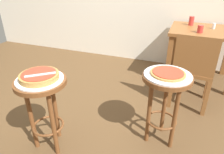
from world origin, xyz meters
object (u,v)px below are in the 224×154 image
stool_foreground (43,99)px  pizza_middle (168,73)px  cup_far_edge (191,21)px  pizza_server_knife (40,75)px  condiment_shaker (214,26)px  stool_middle (165,94)px  dining_table (203,38)px  cup_near_edge (200,29)px  wooden_chair (193,69)px  serving_plate_middle (168,75)px  pizza_foreground (39,76)px  serving_plate_foreground (40,79)px

stool_foreground → pizza_middle: pizza_middle is taller
cup_far_edge → pizza_server_knife: cup_far_edge is taller
stool_foreground → condiment_shaker: 2.27m
stool_middle → dining_table: size_ratio=0.77×
pizza_middle → condiment_shaker: size_ratio=3.82×
cup_near_edge → wooden_chair: size_ratio=0.11×
serving_plate_middle → wooden_chair: size_ratio=0.44×
pizza_foreground → dining_table: dining_table is taller
cup_far_edge → condiment_shaker: (0.28, -0.10, -0.02)m
stool_foreground → condiment_shaker: (1.28, 1.86, 0.27)m
condiment_shaker → serving_plate_foreground: bearing=-124.6°
serving_plate_middle → condiment_shaker: 1.50m
cup_near_edge → pizza_server_knife: 1.94m
cup_far_edge → pizza_middle: bearing=-94.0°
stool_middle → wooden_chair: bearing=72.3°
pizza_server_knife → serving_plate_middle: bearing=-12.4°
wooden_chair → pizza_server_knife: size_ratio=3.86×
serving_plate_middle → cup_near_edge: (0.22, 1.18, 0.10)m
pizza_foreground → serving_plate_foreground: bearing=-90.0°
stool_foreground → pizza_foreground: 0.20m
cup_near_edge → condiment_shaker: cup_near_edge is taller
stool_foreground → serving_plate_middle: bearing=25.0°
pizza_foreground → stool_middle: 1.00m
serving_plate_foreground → serving_plate_middle: same height
dining_table → wooden_chair: bearing=-96.5°
condiment_shaker → wooden_chair: 0.86m
stool_foreground → dining_table: (1.18, 1.80, 0.11)m
serving_plate_middle → dining_table: bearing=78.1°
stool_foreground → wooden_chair: wooden_chair is taller
serving_plate_foreground → wooden_chair: wooden_chair is taller
dining_table → condiment_shaker: 0.19m
pizza_middle → wooden_chair: bearing=72.3°
stool_middle → cup_near_edge: cup_near_edge is taller
dining_table → cup_near_edge: (-0.07, -0.21, 0.17)m
wooden_chair → pizza_server_knife: wooden_chair is taller
serving_plate_middle → cup_far_edge: (0.11, 1.54, 0.12)m
dining_table → wooden_chair: (-0.08, -0.73, -0.13)m
pizza_foreground → cup_near_edge: cup_near_edge is taller
pizza_foreground → cup_far_edge: (1.00, 1.96, 0.09)m
serving_plate_foreground → stool_middle: (0.89, 0.42, -0.17)m
dining_table → pizza_server_knife: bearing=-122.3°
dining_table → pizza_server_knife: (-1.15, -1.82, 0.12)m
serving_plate_foreground → stool_middle: size_ratio=0.54×
pizza_foreground → stool_middle: pizza_foreground is taller
serving_plate_foreground → dining_table: (1.18, 1.80, -0.06)m
stool_middle → cup_near_edge: size_ratio=7.26×
pizza_middle → serving_plate_middle: bearing=90.0°
serving_plate_foreground → cup_far_edge: (1.00, 1.96, 0.12)m
cup_near_edge → cup_far_edge: bearing=107.4°
pizza_foreground → cup_far_edge: 2.20m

